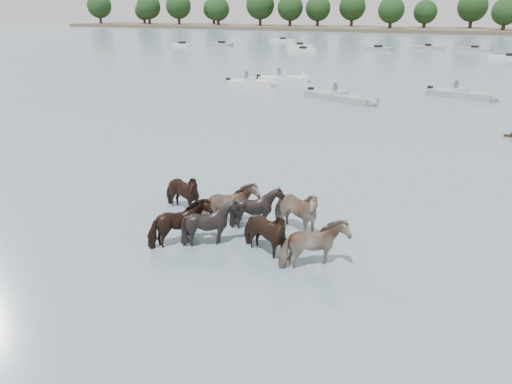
% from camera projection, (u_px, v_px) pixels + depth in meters
% --- Properties ---
extents(ground, '(400.00, 400.00, 0.00)m').
position_uv_depth(ground, '(217.00, 226.00, 15.84)').
color(ground, slate).
rests_on(ground, ground).
extents(shoreline, '(160.00, 30.00, 1.00)m').
position_uv_depth(shoreline, '(275.00, 27.00, 171.09)').
color(shoreline, '#4C4233').
rests_on(shoreline, ground).
extents(pony_herd, '(7.31, 3.92, 1.64)m').
position_uv_depth(pony_herd, '(241.00, 220.00, 14.88)').
color(pony_herd, black).
rests_on(pony_herd, ground).
extents(motorboat_a, '(4.71, 2.83, 1.92)m').
position_uv_depth(motorboat_a, '(258.00, 83.00, 44.44)').
color(motorboat_a, silver).
rests_on(motorboat_a, ground).
extents(motorboat_b, '(6.47, 3.76, 1.92)m').
position_uv_depth(motorboat_b, '(349.00, 99.00, 36.90)').
color(motorboat_b, gray).
rests_on(motorboat_b, ground).
extents(motorboat_c, '(5.59, 2.87, 1.92)m').
position_uv_depth(motorboat_c, '(471.00, 96.00, 38.22)').
color(motorboat_c, gray).
rests_on(motorboat_c, ground).
extents(motorboat_f, '(5.16, 3.56, 1.92)m').
position_uv_depth(motorboat_f, '(291.00, 79.00, 47.02)').
color(motorboat_f, silver).
rests_on(motorboat_f, ground).
extents(distant_flotilla, '(102.05, 25.29, 0.93)m').
position_uv_depth(distant_flotilla, '(473.00, 51.00, 77.72)').
color(distant_flotilla, silver).
rests_on(distant_flotilla, ground).
extents(treeline, '(150.50, 22.38, 12.22)m').
position_uv_depth(treeline, '(261.00, 8.00, 169.46)').
color(treeline, '#382619').
rests_on(treeline, ground).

